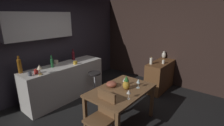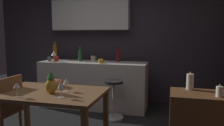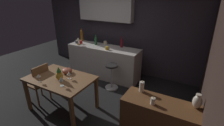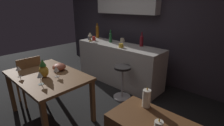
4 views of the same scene
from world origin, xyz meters
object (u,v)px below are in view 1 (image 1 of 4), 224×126
(pillar_candle_short, at_px, (163,62))
(wine_bottle_ruby, at_px, (73,55))
(bar_stool, at_px, (95,83))
(cup_slate, at_px, (30,74))
(wine_glass_left, at_px, (129,92))
(wine_bottle_amber, at_px, (19,65))
(wine_glass_center, at_px, (125,80))
(pineapple_centerpiece, at_px, (126,84))
(pillar_candle_tall, at_px, (151,61))
(fruit_bowl, at_px, (111,84))
(vase_ceramic_ivory, at_px, (164,55))
(cup_mustard, at_px, (75,63))
(wine_glass_right, at_px, (138,81))
(sideboard_cabinet, at_px, (160,76))
(wine_bottle_green, at_px, (52,62))
(cup_cream, at_px, (56,62))
(counter_lamp, at_px, (39,68))
(cup_red, at_px, (36,71))
(chair_near_window, at_px, (102,116))
(dining_table, at_px, (121,94))

(pillar_candle_short, bearing_deg, wine_bottle_ruby, 126.42)
(bar_stool, relative_size, cup_slate, 6.14)
(wine_glass_left, distance_m, wine_bottle_amber, 2.41)
(wine_glass_center, distance_m, pineapple_centerpiece, 0.18)
(wine_bottle_amber, distance_m, pillar_candle_tall, 3.16)
(fruit_bowl, bearing_deg, vase_ceramic_ivory, -1.50)
(cup_mustard, height_order, pillar_candle_tall, pillar_candle_tall)
(wine_glass_right, bearing_deg, sideboard_cabinet, 8.67)
(bar_stool, xyz_separation_m, wine_bottle_ruby, (-0.09, 0.73, 0.68))
(wine_glass_left, xyz_separation_m, wine_bottle_green, (-0.13, 2.09, 0.16))
(pillar_candle_tall, bearing_deg, cup_slate, 150.58)
(fruit_bowl, height_order, cup_cream, cup_cream)
(wine_glass_left, relative_size, pillar_candle_tall, 0.82)
(counter_lamp, height_order, pillar_candle_short, counter_lamp)
(fruit_bowl, xyz_separation_m, pillar_candle_tall, (1.64, -0.04, 0.11))
(cup_cream, bearing_deg, wine_bottle_amber, 179.60)
(wine_glass_right, xyz_separation_m, cup_red, (-1.06, 1.87, 0.07))
(pineapple_centerpiece, relative_size, wine_bottle_amber, 0.72)
(wine_glass_center, distance_m, cup_cream, 1.92)
(wine_glass_center, relative_size, fruit_bowl, 0.75)
(wine_glass_right, relative_size, fruit_bowl, 0.87)
(sideboard_cabinet, height_order, wine_glass_right, wine_glass_right)
(sideboard_cabinet, bearing_deg, wine_glass_left, -170.72)
(wine_bottle_ruby, relative_size, pillar_candle_tall, 1.50)
(chair_near_window, bearing_deg, pillar_candle_tall, 6.15)
(wine_bottle_ruby, bearing_deg, bar_stool, -83.06)
(wine_glass_left, bearing_deg, cup_mustard, 78.73)
(counter_lamp, relative_size, pillar_candle_short, 1.68)
(fruit_bowl, distance_m, cup_red, 1.64)
(pineapple_centerpiece, bearing_deg, cup_red, 116.64)
(dining_table, height_order, pillar_candle_short, pillar_candle_short)
(wine_glass_left, bearing_deg, fruit_bowl, 70.02)
(pineapple_centerpiece, xyz_separation_m, counter_lamp, (-0.85, 1.60, 0.20))
(chair_near_window, xyz_separation_m, wine_bottle_green, (0.26, 1.83, 0.53))
(wine_bottle_amber, xyz_separation_m, counter_lamp, (0.21, -0.43, -0.03))
(wine_glass_right, relative_size, counter_lamp, 0.85)
(dining_table, xyz_separation_m, sideboard_cabinet, (1.96, 0.05, -0.24))
(dining_table, height_order, chair_near_window, chair_near_window)
(sideboard_cabinet, xyz_separation_m, fruit_bowl, (-1.98, 0.18, 0.38))
(bar_stool, bearing_deg, chair_near_window, -130.89)
(cup_cream, xyz_separation_m, pillar_candle_short, (2.00, -2.00, -0.08))
(wine_glass_center, bearing_deg, wine_glass_right, -75.08)
(sideboard_cabinet, height_order, pillar_candle_short, pillar_candle_short)
(wine_bottle_green, bearing_deg, wine_glass_left, -86.36)
(wine_bottle_ruby, relative_size, cup_slate, 2.79)
(pineapple_centerpiece, distance_m, vase_ceramic_ivory, 2.36)
(cup_slate, bearing_deg, pillar_candle_short, -30.86)
(wine_glass_left, distance_m, counter_lamp, 1.93)
(wine_bottle_amber, height_order, wine_bottle_ruby, wine_bottle_amber)
(pineapple_centerpiece, height_order, cup_slate, pineapple_centerpiece)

